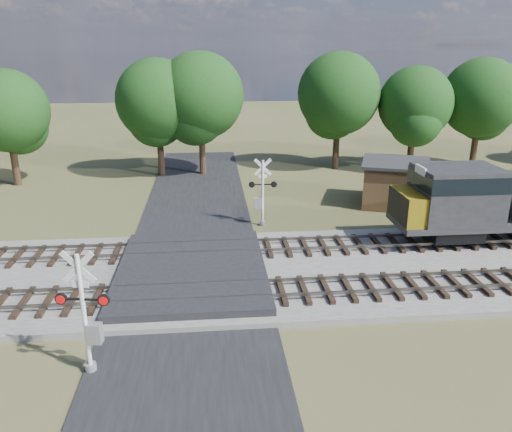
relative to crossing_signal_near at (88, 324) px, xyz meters
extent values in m
plane|color=#464B28|center=(3.18, 6.59, -1.88)|extent=(160.00, 160.00, 0.00)
cube|color=gray|center=(13.18, 7.09, -1.73)|extent=(140.00, 10.00, 0.30)
cube|color=black|center=(3.18, 6.59, -1.84)|extent=(7.00, 60.00, 0.08)
cube|color=#262628|center=(3.18, 7.09, -1.57)|extent=(7.00, 9.00, 0.62)
cube|color=black|center=(5.18, 4.59, -1.49)|extent=(44.00, 2.60, 0.18)
cube|color=#5C584F|center=(13.18, 3.87, -1.33)|extent=(140.00, 0.08, 0.15)
cube|color=#5C584F|center=(13.18, 5.31, -1.33)|extent=(140.00, 0.08, 0.15)
cube|color=black|center=(5.18, 9.59, -1.49)|extent=(44.00, 2.60, 0.18)
cube|color=#5C584F|center=(13.18, 8.87, -1.33)|extent=(140.00, 0.08, 0.15)
cube|color=#5C584F|center=(13.18, 10.31, -1.33)|extent=(140.00, 0.08, 0.15)
cylinder|color=silver|center=(-0.09, 0.01, 0.31)|extent=(0.15, 0.15, 4.39)
cylinder|color=gray|center=(-0.09, 0.01, -1.72)|extent=(0.39, 0.39, 0.33)
cube|color=silver|center=(-0.09, 0.01, 2.07)|extent=(1.14, 0.22, 1.15)
cube|color=silver|center=(-0.09, 0.01, 2.07)|extent=(1.14, 0.22, 1.15)
cube|color=silver|center=(-0.09, 0.01, 1.46)|extent=(0.55, 0.12, 0.24)
cube|color=black|center=(-0.09, 0.01, 0.92)|extent=(1.74, 0.34, 0.07)
cylinder|color=red|center=(-0.80, 0.12, 0.92)|extent=(0.41, 0.17, 0.39)
cylinder|color=red|center=(0.61, -0.10, 0.92)|extent=(0.41, 0.17, 0.39)
cube|color=gray|center=(0.18, -0.03, -0.35)|extent=(0.54, 0.40, 0.71)
cylinder|color=silver|center=(7.34, 14.14, 0.19)|extent=(0.14, 0.14, 4.13)
cylinder|color=gray|center=(7.34, 14.14, -1.73)|extent=(0.37, 0.37, 0.31)
cube|color=silver|center=(7.34, 14.14, 1.84)|extent=(1.08, 0.10, 1.08)
cube|color=silver|center=(7.34, 14.14, 1.84)|extent=(1.08, 0.10, 1.08)
cube|color=silver|center=(7.34, 14.14, 1.27)|extent=(0.52, 0.06, 0.23)
cube|color=black|center=(7.34, 14.14, 0.75)|extent=(1.65, 0.15, 0.06)
cylinder|color=red|center=(8.01, 14.10, 0.75)|extent=(0.38, 0.12, 0.37)
cylinder|color=red|center=(6.67, 14.17, 0.75)|extent=(0.38, 0.12, 0.37)
cube|color=gray|center=(7.08, 14.15, -0.43)|extent=(0.48, 0.33, 0.67)
cube|color=#4E3721|center=(16.96, 17.58, -0.44)|extent=(5.27, 5.27, 2.89)
cube|color=#2A2A2C|center=(16.96, 17.58, 1.11)|extent=(5.80, 5.80, 0.21)
cylinder|color=black|center=(-11.23, 25.43, 0.39)|extent=(0.56, 0.56, 4.54)
sphere|color=#193611|center=(-11.23, 25.43, 4.01)|extent=(6.35, 6.35, 6.35)
cylinder|color=black|center=(0.04, 27.51, 0.56)|extent=(0.56, 0.56, 4.89)
sphere|color=#193611|center=(0.04, 27.51, 4.48)|extent=(6.85, 6.85, 6.85)
cylinder|color=black|center=(3.56, 27.56, 0.69)|extent=(0.56, 0.56, 5.15)
sphere|color=#193611|center=(3.56, 27.56, 4.81)|extent=(7.21, 7.21, 7.21)
cylinder|color=black|center=(15.53, 28.61, 0.68)|extent=(0.56, 0.56, 5.12)
sphere|color=#193611|center=(15.53, 28.61, 4.77)|extent=(7.17, 7.17, 7.17)
cylinder|color=black|center=(22.01, 27.40, 0.39)|extent=(0.56, 0.56, 4.54)
sphere|color=#193611|center=(22.01, 27.40, 4.02)|extent=(6.35, 6.35, 6.35)
cylinder|color=black|center=(27.87, 27.35, 0.55)|extent=(0.56, 0.56, 4.87)
sphere|color=#193611|center=(27.87, 27.35, 4.45)|extent=(6.82, 6.82, 6.82)
camera|label=1|loc=(4.20, -14.93, 8.76)|focal=35.00mm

